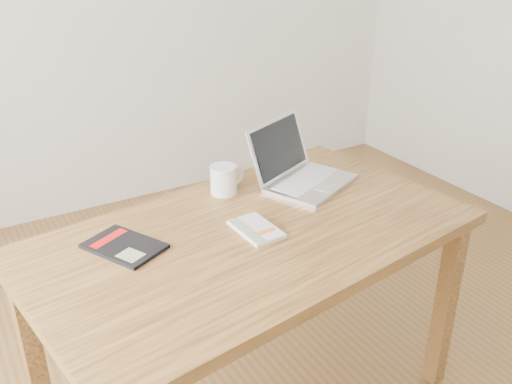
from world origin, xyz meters
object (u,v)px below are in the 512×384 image
black_guidebook (124,246)px  coffee_mug (224,179)px  white_guidebook (256,229)px  laptop (299,170)px  desk (252,255)px

black_guidebook → coffee_mug: (0.44, 0.19, 0.05)m
white_guidebook → coffee_mug: bearing=79.0°
laptop → coffee_mug: 0.29m
desk → laptop: 0.44m
desk → coffee_mug: (0.06, 0.29, 0.14)m
white_guidebook → black_guidebook: size_ratio=0.68×
laptop → coffee_mug: bearing=144.4°
white_guidebook → coffee_mug: (0.05, 0.30, 0.05)m
laptop → desk: bearing=-169.3°
laptop → black_guidebook: bearing=166.2°
desk → black_guidebook: size_ratio=5.49×
coffee_mug → white_guidebook: bearing=-105.2°
white_guidebook → laptop: 0.41m
desk → laptop: size_ratio=3.60×
black_guidebook → laptop: 0.74m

